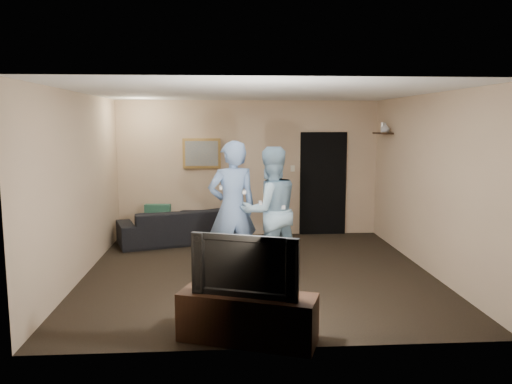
{
  "coord_description": "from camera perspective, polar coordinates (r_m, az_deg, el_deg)",
  "views": [
    {
      "loc": [
        -0.5,
        -7.08,
        2.18
      ],
      "look_at": [
        -0.01,
        0.3,
        1.15
      ],
      "focal_mm": 35.0,
      "sensor_mm": 36.0,
      "label": 1
    }
  ],
  "objects": [
    {
      "name": "light_switch",
      "position": [
        9.69,
        4.21,
        2.7
      ],
      "size": [
        0.08,
        0.02,
        0.12
      ],
      "primitive_type": "cube",
      "color": "silver",
      "rests_on": "wall_back"
    },
    {
      "name": "throw_pillow",
      "position": [
        9.26,
        -11.15,
        -2.8
      ],
      "size": [
        0.47,
        0.2,
        0.46
      ],
      "primitive_type": "cube",
      "rotation": [
        0.0,
        0.0,
        -0.11
      ],
      "color": "#164334",
      "rests_on": "sofa"
    },
    {
      "name": "wall_left",
      "position": [
        7.41,
        -19.45,
        0.65
      ],
      "size": [
        0.04,
        5.0,
        2.6
      ],
      "primitive_type": "cube",
      "color": "tan",
      "rests_on": "ground"
    },
    {
      "name": "television",
      "position": [
        4.96,
        -1.0,
        -8.18
      ],
      "size": [
        1.06,
        0.5,
        0.62
      ],
      "primitive_type": "imported",
      "rotation": [
        0.0,
        0.0,
        -0.34
      ],
      "color": "black",
      "rests_on": "tv_console"
    },
    {
      "name": "wall_right",
      "position": [
        7.74,
        19.02,
        0.97
      ],
      "size": [
        0.04,
        5.0,
        2.6
      ],
      "primitive_type": "cube",
      "color": "tan",
      "rests_on": "ground"
    },
    {
      "name": "sofa",
      "position": [
        9.25,
        -8.86,
        -3.82
      ],
      "size": [
        2.28,
        1.45,
        0.62
      ],
      "primitive_type": "imported",
      "rotation": [
        0.0,
        0.0,
        3.45
      ],
      "color": "black",
      "rests_on": "ground"
    },
    {
      "name": "shelf_vase",
      "position": [
        9.23,
        14.55,
        7.11
      ],
      "size": [
        0.19,
        0.19,
        0.17
      ],
      "primitive_type": "imported",
      "rotation": [
        0.0,
        0.0,
        0.19
      ],
      "color": "silver",
      "rests_on": "wall_shelf"
    },
    {
      "name": "wii_player_left",
      "position": [
        7.11,
        -2.71,
        -1.91
      ],
      "size": [
        0.8,
        0.63,
        1.93
      ],
      "color": "#6A88B9",
      "rests_on": "ground"
    },
    {
      "name": "ground",
      "position": [
        7.43,
        0.22,
        -9.15
      ],
      "size": [
        5.0,
        5.0,
        0.0
      ],
      "primitive_type": "plane",
      "color": "black",
      "rests_on": "ground"
    },
    {
      "name": "wall_shelf",
      "position": [
        9.34,
        14.3,
        6.52
      ],
      "size": [
        0.2,
        0.6,
        0.03
      ],
      "primitive_type": "cube",
      "color": "black",
      "rests_on": "wall_right"
    },
    {
      "name": "ceiling",
      "position": [
        7.11,
        0.23,
        11.31
      ],
      "size": [
        5.0,
        5.0,
        0.04
      ],
      "primitive_type": "cube",
      "color": "silver",
      "rests_on": "wall_back"
    },
    {
      "name": "tv_console",
      "position": [
        5.14,
        -0.98,
        -14.14
      ],
      "size": [
        1.44,
        0.88,
        0.49
      ],
      "primitive_type": "cube",
      "rotation": [
        0.0,
        0.0,
        -0.34
      ],
      "color": "black",
      "rests_on": "ground"
    },
    {
      "name": "painting_frame",
      "position": [
        9.58,
        -6.23,
        4.41
      ],
      "size": [
        0.72,
        0.05,
        0.57
      ],
      "primitive_type": "cube",
      "color": "olive",
      "rests_on": "wall_back"
    },
    {
      "name": "wii_player_right",
      "position": [
        7.15,
        1.63,
        -2.2
      ],
      "size": [
        1.07,
        0.95,
        1.85
      ],
      "color": "#87ADC5",
      "rests_on": "ground"
    },
    {
      "name": "wall_front",
      "position": [
        4.69,
        2.39,
        -2.9
      ],
      "size": [
        5.0,
        0.04,
        2.6
      ],
      "primitive_type": "cube",
      "color": "tan",
      "rests_on": "ground"
    },
    {
      "name": "painting_canvas",
      "position": [
        9.55,
        -6.23,
        4.4
      ],
      "size": [
        0.62,
        0.01,
        0.47
      ],
      "primitive_type": "cube",
      "color": "slate",
      "rests_on": "painting_frame"
    },
    {
      "name": "doorway",
      "position": [
        9.82,
        7.66,
        0.96
      ],
      "size": [
        0.9,
        0.06,
        2.0
      ],
      "primitive_type": "cube",
      "color": "black",
      "rests_on": "ground"
    },
    {
      "name": "shelf_figurine",
      "position": [
        9.37,
        14.26,
        7.17
      ],
      "size": [
        0.06,
        0.06,
        0.18
      ],
      "primitive_type": "cylinder",
      "color": "silver",
      "rests_on": "wall_shelf"
    },
    {
      "name": "wall_back",
      "position": [
        9.63,
        -0.83,
        2.69
      ],
      "size": [
        5.0,
        0.04,
        2.6
      ],
      "primitive_type": "cube",
      "color": "tan",
      "rests_on": "ground"
    }
  ]
}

